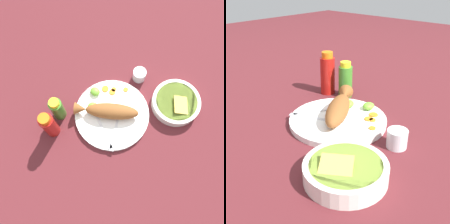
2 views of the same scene
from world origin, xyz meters
The scene contains 15 objects.
ground_plane centered at (0.00, 0.00, 0.00)m, with size 4.00×4.00×0.00m, color #561E23.
main_plate centered at (0.00, 0.00, 0.01)m, with size 0.31×0.31×0.02m, color white.
fried_fish centered at (-0.01, -0.01, 0.05)m, with size 0.25×0.18×0.06m.
fork_near centered at (0.06, -0.05, 0.02)m, with size 0.09×0.17×0.00m.
fork_far centered at (0.01, -0.08, 0.02)m, with size 0.17×0.11×0.00m.
carrot_slice_near centered at (-0.02, 0.12, 0.02)m, with size 0.02×0.02×0.00m, color orange.
carrot_slice_mid centered at (-0.06, 0.09, 0.02)m, with size 0.02×0.02×0.00m, color orange.
carrot_slice_far centered at (-0.06, 0.08, 0.02)m, with size 0.03×0.03×0.00m, color orange.
carrot_slice_extra centered at (-0.09, 0.07, 0.02)m, with size 0.03×0.03×0.00m, color orange.
lime_wedge_main centered at (-0.11, 0.03, 0.03)m, with size 0.04×0.04×0.02m, color #6BB233.
lime_wedge_side centered at (-0.08, -0.03, 0.03)m, with size 0.05×0.04×0.03m, color #6BB233.
hot_sauce_bottle_red centered at (-0.15, -0.20, 0.08)m, with size 0.06×0.06×0.16m.
hot_sauce_bottle_green centered at (-0.18, -0.12, 0.06)m, with size 0.05×0.05×0.14m.
salt_cup centered at (-0.01, 0.21, 0.02)m, with size 0.06×0.06×0.05m.
guacamole_bowl centered at (0.19, 0.19, 0.02)m, with size 0.20×0.20×0.06m.
Camera 2 is at (0.58, 0.53, 0.43)m, focal length 45.00 mm.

